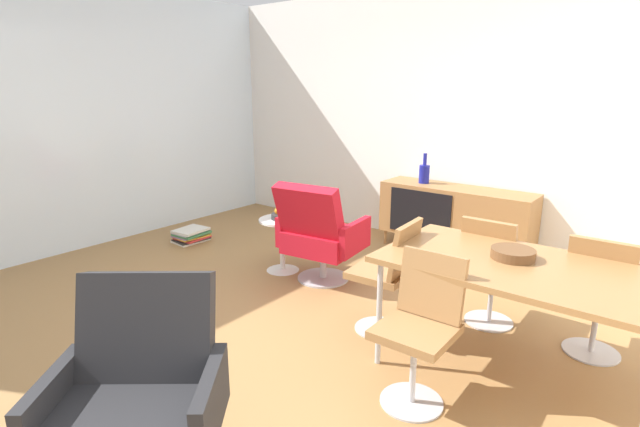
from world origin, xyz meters
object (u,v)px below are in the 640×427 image
at_px(sideboard, 455,213).
at_px(dining_chair_back_right, 599,291).
at_px(magazine_stack, 191,235).
at_px(wooden_bowl_on_table, 513,254).
at_px(armchair_black_shell, 139,392).
at_px(side_table_round, 282,239).
at_px(dining_chair_front_left, 420,324).
at_px(dining_table, 521,271).
at_px(fruit_bowl, 282,215).
at_px(dining_chair_near_window, 389,272).
at_px(lounge_chair_red, 319,233).
at_px(vase_cobalt, 424,173).
at_px(dining_chair_back_left, 491,267).

distance_m(sideboard, dining_chair_back_right, 2.09).
distance_m(dining_chair_back_right, magazine_stack, 4.12).
distance_m(sideboard, wooden_bowl_on_table, 2.21).
xyz_separation_m(armchair_black_shell, side_table_round, (-1.28, 2.30, -0.15)).
bearing_deg(side_table_round, dining_chair_front_left, -26.63).
xyz_separation_m(armchair_black_shell, magazine_stack, (-2.72, 2.30, -0.39)).
height_order(dining_table, fruit_bowl, dining_table).
distance_m(dining_chair_near_window, fruit_bowl, 1.49).
bearing_deg(lounge_chair_red, armchair_black_shell, -70.21).
bearing_deg(fruit_bowl, lounge_chair_red, 0.85).
xyz_separation_m(vase_cobalt, lounge_chair_red, (-0.26, -1.51, -0.36)).
bearing_deg(dining_chair_front_left, lounge_chair_red, 146.71).
height_order(vase_cobalt, dining_chair_near_window, vase_cobalt).
relative_size(sideboard, wooden_bowl_on_table, 6.15).
xyz_separation_m(wooden_bowl_on_table, magazine_stack, (-3.67, 0.35, -0.69)).
distance_m(dining_chair_back_left, fruit_bowl, 1.97).
height_order(sideboard, armchair_black_shell, armchair_black_shell).
bearing_deg(dining_chair_back_left, magazine_stack, -177.67).
bearing_deg(dining_chair_front_left, dining_chair_back_left, 89.92).
relative_size(dining_chair_front_left, armchair_black_shell, 0.90).
distance_m(dining_chair_front_left, side_table_round, 2.20).
height_order(dining_chair_front_left, dining_chair_back_right, same).
relative_size(wooden_bowl_on_table, magazine_stack, 0.64).
relative_size(dining_chair_near_window, lounge_chair_red, 0.90).
height_order(sideboard, fruit_bowl, sideboard).
height_order(dining_table, magazine_stack, dining_table).
bearing_deg(wooden_bowl_on_table, side_table_round, 171.10).
height_order(side_table_round, magazine_stack, side_table_round).
height_order(lounge_chair_red, magazine_stack, lounge_chair_red).
height_order(sideboard, dining_chair_near_window, dining_chair_near_window).
distance_m(dining_chair_back_left, lounge_chair_red, 1.52).
bearing_deg(dining_table, fruit_bowl, 169.57).
distance_m(dining_table, dining_chair_front_left, 0.70).
height_order(sideboard, magazine_stack, sideboard).
height_order(lounge_chair_red, armchair_black_shell, same).
distance_m(dining_chair_front_left, dining_chair_near_window, 0.78).
bearing_deg(dining_chair_near_window, dining_table, -0.29).
height_order(dining_chair_near_window, fruit_bowl, dining_chair_near_window).
bearing_deg(sideboard, vase_cobalt, 179.72).
height_order(wooden_bowl_on_table, dining_chair_near_window, dining_chair_near_window).
height_order(dining_chair_back_left, side_table_round, dining_chair_back_left).
xyz_separation_m(dining_chair_front_left, side_table_round, (-1.96, 0.98, -0.15)).
xyz_separation_m(dining_table, fruit_bowl, (-2.31, 0.43, -0.14)).
bearing_deg(side_table_round, armchair_black_shell, -60.85).
bearing_deg(dining_chair_back_right, vase_cobalt, 144.76).
relative_size(wooden_bowl_on_table, dining_chair_back_right, 0.30).
relative_size(wooden_bowl_on_table, fruit_bowl, 1.30).
bearing_deg(dining_table, magazine_stack, 173.59).
xyz_separation_m(dining_table, dining_chair_near_window, (-0.89, 0.00, -0.23)).
bearing_deg(vase_cobalt, magazine_stack, -144.73).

